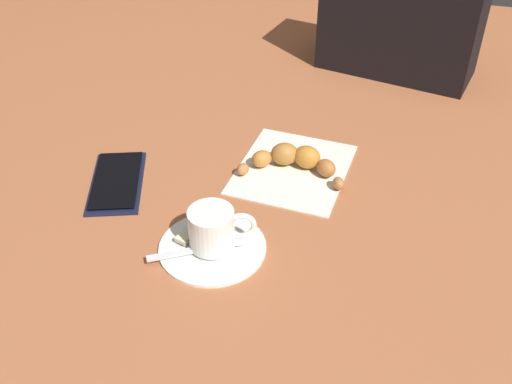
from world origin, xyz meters
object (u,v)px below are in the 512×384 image
(espresso_cup, at_px, (213,228))
(laptop_bag, at_px, (401,21))
(saucer, at_px, (212,246))
(croissant, at_px, (295,159))
(teaspoon, at_px, (215,245))
(cell_phone, at_px, (117,181))
(napkin, at_px, (293,169))
(sugar_packet, at_px, (197,227))

(espresso_cup, relative_size, laptop_bag, 0.29)
(saucer, bearing_deg, croissant, -18.44)
(teaspoon, xyz_separation_m, cell_phone, (0.10, 0.18, -0.01))
(espresso_cup, relative_size, cell_phone, 0.51)
(espresso_cup, xyz_separation_m, croissant, (0.19, -0.06, -0.02))
(teaspoon, distance_m, napkin, 0.21)
(saucer, height_order, napkin, saucer)
(saucer, distance_m, croissant, 0.21)
(saucer, xyz_separation_m, napkin, (0.20, -0.06, -0.00))
(teaspoon, height_order, napkin, teaspoon)
(teaspoon, bearing_deg, saucer, 53.58)
(saucer, height_order, cell_phone, same)
(saucer, relative_size, napkin, 0.74)
(espresso_cup, relative_size, teaspoon, 0.70)
(espresso_cup, height_order, sugar_packet, espresso_cup)
(sugar_packet, distance_m, croissant, 0.20)
(espresso_cup, bearing_deg, laptop_bag, -17.57)
(saucer, relative_size, cell_phone, 0.84)
(teaspoon, distance_m, croissant, 0.21)
(espresso_cup, distance_m, napkin, 0.21)
(espresso_cup, distance_m, croissant, 0.21)
(napkin, bearing_deg, cell_phone, 112.58)
(teaspoon, relative_size, croissant, 0.72)
(croissant, bearing_deg, napkin, 79.96)
(saucer, xyz_separation_m, sugar_packet, (0.02, 0.03, 0.01))
(sugar_packet, height_order, croissant, croissant)
(espresso_cup, distance_m, cell_phone, 0.21)
(croissant, distance_m, cell_phone, 0.26)
(teaspoon, distance_m, cell_phone, 0.21)
(cell_phone, bearing_deg, sugar_packet, -116.00)
(saucer, xyz_separation_m, cell_phone, (0.10, 0.18, 0.00))
(espresso_cup, xyz_separation_m, laptop_bag, (0.58, -0.18, 0.06))
(espresso_cup, bearing_deg, teaspoon, -144.41)
(sugar_packet, relative_size, napkin, 0.38)
(napkin, bearing_deg, espresso_cup, 162.63)
(laptop_bag, bearing_deg, napkin, 85.11)
(napkin, bearing_deg, saucer, 162.16)
(napkin, height_order, croissant, croissant)
(espresso_cup, xyz_separation_m, cell_phone, (0.09, 0.18, -0.03))
(saucer, relative_size, croissant, 0.83)
(teaspoon, relative_size, laptop_bag, 0.42)
(saucer, relative_size, sugar_packet, 1.96)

